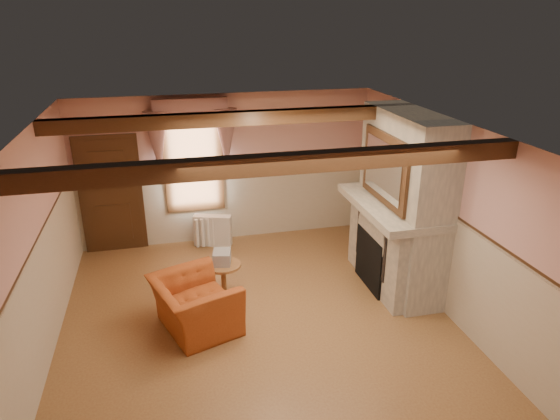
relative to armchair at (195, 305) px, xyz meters
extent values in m
cube|color=brown|center=(0.87, -0.07, -0.37)|extent=(5.50, 6.00, 0.01)
cube|color=silver|center=(0.87, -0.07, 2.43)|extent=(5.50, 6.00, 0.01)
cube|color=#CD958E|center=(0.87, 2.93, 1.03)|extent=(5.50, 0.02, 2.80)
cube|color=#CD958E|center=(0.87, -3.07, 1.03)|extent=(5.50, 0.02, 2.80)
cube|color=#CD958E|center=(-1.88, -0.07, 1.03)|extent=(0.02, 6.00, 2.80)
cube|color=#CD958E|center=(3.62, -0.07, 1.03)|extent=(0.02, 6.00, 2.80)
cube|color=black|center=(2.87, 0.53, 0.08)|extent=(0.20, 0.95, 0.90)
imported|color=#994219|center=(0.00, 0.00, 0.00)|extent=(1.33, 1.42, 0.75)
cylinder|color=brown|center=(0.50, 0.78, -0.10)|extent=(0.67, 0.67, 0.55)
cube|color=#B7AD8C|center=(0.49, 0.81, 0.28)|extent=(0.32, 0.37, 0.20)
cube|color=silver|center=(0.53, 2.63, -0.07)|extent=(0.72, 0.40, 0.60)
imported|color=brown|center=(3.12, 0.64, 1.09)|extent=(0.38, 0.38, 0.09)
cube|color=black|center=(3.12, 1.28, 1.15)|extent=(0.14, 0.24, 0.20)
cylinder|color=#C98338|center=(3.12, 0.94, 1.19)|extent=(0.11, 0.11, 0.28)
cylinder|color=#A8142E|center=(3.12, -0.16, 1.13)|extent=(0.06, 0.06, 0.16)
cylinder|color=yellow|center=(3.12, 0.26, 1.11)|extent=(0.06, 0.06, 0.12)
cube|color=gray|center=(3.30, 0.53, 1.03)|extent=(0.85, 2.00, 2.80)
cube|color=gray|center=(3.12, 0.53, 0.99)|extent=(1.05, 2.05, 0.12)
cube|color=silver|center=(2.93, 0.53, 1.60)|extent=(0.06, 1.44, 1.04)
cube|color=black|center=(-1.23, 2.87, 0.68)|extent=(1.10, 0.10, 2.10)
cube|color=white|center=(0.27, 2.90, 1.28)|extent=(1.06, 0.08, 2.02)
cube|color=gray|center=(0.27, 2.81, 1.88)|extent=(1.30, 0.14, 1.40)
cube|color=black|center=(0.87, -1.27, 2.33)|extent=(5.50, 0.18, 0.20)
cube|color=black|center=(0.87, 1.13, 2.33)|extent=(5.50, 0.18, 0.20)
camera|label=1|loc=(-0.23, -6.02, 3.77)|focal=32.00mm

